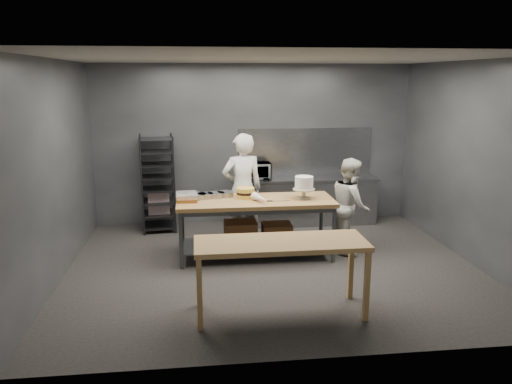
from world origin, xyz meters
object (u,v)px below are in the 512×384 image
Objects in this scene: near_counter at (281,248)px; frosted_cake_stand at (304,184)px; chef_behind at (242,189)px; microwave at (256,171)px; speed_rack at (158,184)px; layer_cake at (245,193)px; work_table at (256,221)px; chef_right at (350,205)px.

near_counter is 2.06m from frosted_cake_stand.
near_counter is at bearing 85.01° from chef_behind.
near_counter is at bearing -92.21° from microwave.
near_counter is 1.14× the size of speed_rack.
work_table is at bearing -37.01° from layer_cake.
speed_rack is at bearing 134.93° from work_table.
chef_right is at bearing -0.57° from layer_cake.
microwave is at bearing 107.28° from frosted_cake_stand.
work_table is 4.43× the size of microwave.
frosted_cake_stand is (0.68, 1.92, 0.33)m from near_counter.
work_table is at bearing -45.07° from speed_rack.
work_table is at bearing 92.36° from chef_behind.
near_counter is 7.22× the size of layer_cake.
speed_rack reaches higher than near_counter.
speed_rack is 1.81m from microwave.
speed_rack is 0.94× the size of chef_behind.
work_table reaches higher than near_counter.
near_counter is (0.06, -1.96, 0.24)m from work_table.
near_counter is 2.09m from layer_cake.
chef_behind is (-0.14, 0.69, 0.36)m from work_table.
layer_cake is (-0.21, 2.08, 0.19)m from near_counter.
chef_behind is 1.79m from chef_right.
frosted_cake_stand is at bearing -35.23° from speed_rack.
chef_right reaches higher than microwave.
chef_right is 5.47× the size of layer_cake.
chef_right is at bearing 10.21° from frosted_cake_stand.
chef_right is at bearing -50.02° from microwave.
chef_behind is (1.46, -0.92, 0.08)m from speed_rack.
chef_right reaches higher than near_counter.
speed_rack is at bearing 114.95° from near_counter.
frosted_cake_stand is at bearing -3.75° from work_table.
chef_behind is at bearing 101.72° from work_table.
layer_cake is at bearing -102.51° from microwave.
near_counter is 3.69× the size of microwave.
frosted_cake_stand is 1.27× the size of layer_cake.
near_counter is 1.07× the size of chef_behind.
layer_cake reaches higher than near_counter.
microwave is at bearing 44.88° from chef_right.
near_counter is 3.93m from speed_rack.
microwave is (-1.33, 1.59, 0.29)m from chef_right.
chef_right is (3.13, -1.51, -0.10)m from speed_rack.
speed_rack reaches higher than work_table.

